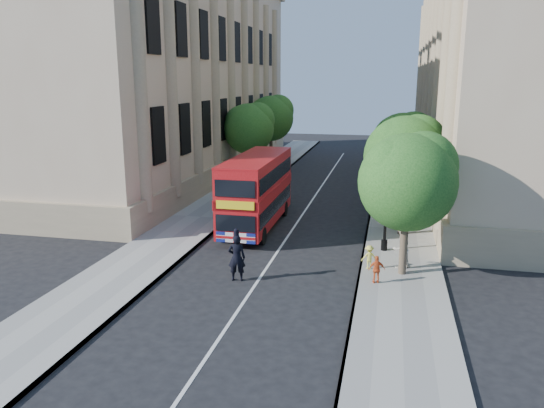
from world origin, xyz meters
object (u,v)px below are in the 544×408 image
Objects in this scene: woman_pedestrian at (401,249)px; police_constable at (237,258)px; lamp_post at (386,202)px; double_decker_bus at (257,189)px; box_van at (257,188)px.

police_constable is at bearing -10.09° from woman_pedestrian.
double_decker_bus is (-7.01, 2.90, -0.34)m from lamp_post.
lamp_post reaches higher than police_constable.
lamp_post is at bearing -37.46° from box_van.
double_decker_bus is 4.34× the size of police_constable.
police_constable is 7.13m from woman_pedestrian.
lamp_post is 3.06× the size of woman_pedestrian.
box_van reaches higher than woman_pedestrian.
lamp_post is 2.63× the size of police_constable.
woman_pedestrian is (7.75, -5.19, -1.21)m from double_decker_bus.
double_decker_bus is at bearing -66.24° from woman_pedestrian.
woman_pedestrian is at bearing -34.11° from double_decker_bus.
lamp_post is 7.60m from double_decker_bus.
box_van is at bearing -90.81° from police_constable.
double_decker_bus is at bearing -74.17° from box_van.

